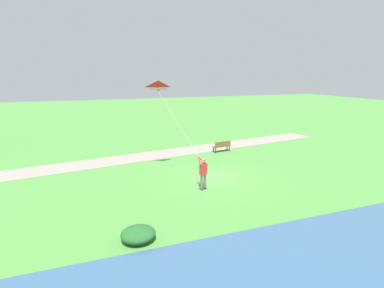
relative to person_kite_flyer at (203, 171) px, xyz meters
name	(u,v)px	position (x,y,z in m)	size (l,w,h in m)	color
ground_plane	(213,178)	(1.47, -1.25, -1.05)	(120.00, 120.00, 0.00)	#4C8E3D
walkway_path	(156,155)	(7.76, 0.75, -1.04)	(2.40, 32.00, 0.02)	gray
person_kite_flyer	(203,171)	(0.00, 0.00, 0.00)	(0.63, 0.49, 1.83)	#232328
flying_kite	(159,87)	(3.72, 1.42, 4.31)	(3.71, 1.92, 3.95)	red
park_bench_near_walkway	(222,146)	(6.87, -4.45, -0.54)	(0.66, 1.55, 0.88)	brown
lakeside_shrub	(138,234)	(-3.97, 4.25, -0.78)	(1.24, 1.32, 0.54)	#236028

